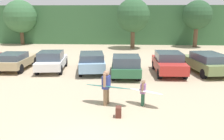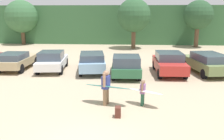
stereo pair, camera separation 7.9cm
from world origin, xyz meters
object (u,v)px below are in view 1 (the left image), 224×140
parked_car_olive_green (206,62)px  backpack_dropped (118,112)px  parked_car_white (52,61)px  person_child (143,91)px  parked_car_red (169,62)px  surfboard_white (146,91)px  parked_car_sky_blue (92,61)px  surfboard_teal (108,87)px  person_adult (106,85)px  parked_car_forest_green (126,65)px  parked_car_tan (15,60)px

parked_car_olive_green → backpack_dropped: parked_car_olive_green is taller
parked_car_white → person_child: parked_car_white is taller
parked_car_white → backpack_dropped: parked_car_white is taller
parked_car_red → person_child: bearing=159.1°
parked_car_red → surfboard_white: 6.52m
parked_car_sky_blue → backpack_dropped: parked_car_sky_blue is taller
person_child → surfboard_white: (0.12, -0.07, 0.02)m
surfboard_white → parked_car_olive_green: bearing=-97.4°
surfboard_teal → parked_car_white: bearing=-38.3°
person_adult → parked_car_olive_green: bearing=-121.1°
parked_car_red → person_child: parked_car_red is taller
parked_car_forest_green → parked_car_tan: bearing=79.3°
parked_car_sky_blue → person_adult: (1.63, -6.46, 0.14)m
parked_car_white → surfboard_white: (6.51, -6.56, -0.07)m
parked_car_sky_blue → person_adult: size_ratio=3.00×
parked_car_tan → backpack_dropped: size_ratio=9.42×
parked_car_sky_blue → person_child: size_ratio=4.09×
parked_car_sky_blue → person_adult: 6.66m
parked_car_red → person_adult: bearing=146.3°
parked_car_olive_green → person_adult: 9.25m
parked_car_white → parked_car_forest_green: 5.67m
surfboard_teal → surfboard_white: 1.78m
parked_car_tan → surfboard_teal: bearing=-132.5°
person_adult → backpack_dropped: (0.63, -1.38, -0.71)m
surfboard_teal → person_child: bearing=-163.7°
surfboard_teal → parked_car_sky_blue: bearing=-59.5°
parked_car_sky_blue → parked_car_forest_green: (2.53, -1.10, -0.03)m
person_adult → backpack_dropped: bearing=129.5°
person_child → backpack_dropped: person_child is taller
parked_car_tan → person_adult: 10.06m
person_adult → surfboard_white: 1.87m
parked_car_sky_blue → surfboard_white: size_ratio=2.88×
surfboard_white → backpack_dropped: bearing=77.1°
parked_car_sky_blue → person_child: 7.25m
parked_car_olive_green → person_adult: person_adult is taller
parked_car_forest_green → person_child: 5.39m
parked_car_tan → parked_car_red: size_ratio=1.01×
parked_car_forest_green → parked_car_olive_green: bearing=-81.4°
parked_car_white → surfboard_teal: (4.75, -6.51, 0.10)m
parked_car_forest_green → person_child: bearing=-172.9°
person_adult → person_child: person_adult is taller
parked_car_tan → person_child: size_ratio=3.49×
parked_car_olive_green → person_child: size_ratio=3.95×
parked_car_red → parked_car_olive_green: (2.72, 0.27, -0.01)m
person_child → surfboard_teal: person_child is taller
parked_car_forest_green → person_adult: person_adult is taller
person_adult → surfboard_teal: 0.11m
parked_car_forest_green → surfboard_teal: (-0.81, -5.34, 0.11)m
parked_car_tan → person_adult: person_adult is taller
parked_car_olive_green → surfboard_teal: parked_car_olive_green is taller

